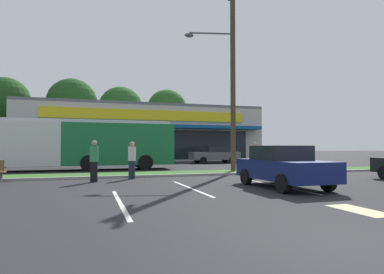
% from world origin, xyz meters
% --- Properties ---
extents(grass_median, '(56.00, 2.20, 0.12)m').
position_xyz_m(grass_median, '(0.00, 14.00, 0.06)').
color(grass_median, '#386B28').
rests_on(grass_median, ground_plane).
extents(curb_lip, '(56.00, 0.24, 0.12)m').
position_xyz_m(curb_lip, '(0.00, 12.78, 0.06)').
color(curb_lip, '#99968C').
rests_on(curb_lip, ground_plane).
extents(parking_stripe_0, '(0.12, 4.80, 0.01)m').
position_xyz_m(parking_stripe_0, '(-3.13, 5.54, 0.00)').
color(parking_stripe_0, silver).
rests_on(parking_stripe_0, ground_plane).
extents(parking_stripe_1, '(0.12, 4.80, 0.01)m').
position_xyz_m(parking_stripe_1, '(-0.39, 7.98, 0.00)').
color(parking_stripe_1, silver).
rests_on(parking_stripe_1, ground_plane).
extents(parking_stripe_2, '(0.12, 4.80, 0.01)m').
position_xyz_m(parking_stripe_2, '(3.05, 7.53, 0.00)').
color(parking_stripe_2, silver).
rests_on(parking_stripe_2, ground_plane).
extents(lot_arrow, '(0.70, 1.60, 0.01)m').
position_xyz_m(lot_arrow, '(2.19, 2.77, 0.00)').
color(lot_arrow, beige).
rests_on(lot_arrow, ground_plane).
extents(storefront_building, '(26.32, 11.58, 6.21)m').
position_xyz_m(storefront_building, '(1.92, 35.12, 3.11)').
color(storefront_building, '#BCB7AD').
rests_on(storefront_building, ground_plane).
extents(tree_left, '(6.32, 6.32, 10.78)m').
position_xyz_m(tree_left, '(-14.67, 45.03, 7.60)').
color(tree_left, '#473323').
rests_on(tree_left, ground_plane).
extents(tree_mid_left, '(6.77, 6.77, 10.90)m').
position_xyz_m(tree_mid_left, '(-6.28, 43.90, 7.50)').
color(tree_mid_left, '#473323').
rests_on(tree_mid_left, ground_plane).
extents(tree_mid, '(6.62, 6.62, 10.59)m').
position_xyz_m(tree_mid, '(0.46, 46.33, 7.27)').
color(tree_mid, '#473323').
rests_on(tree_mid, ground_plane).
extents(tree_mid_right, '(6.26, 6.26, 10.50)m').
position_xyz_m(tree_mid_right, '(7.52, 46.10, 7.35)').
color(tree_mid_right, '#473323').
rests_on(tree_mid_right, ground_plane).
extents(utility_pole, '(3.16, 2.37, 11.45)m').
position_xyz_m(utility_pole, '(4.02, 14.17, 6.08)').
color(utility_pole, '#4C3826').
rests_on(utility_pole, ground_plane).
extents(city_bus, '(12.99, 2.68, 3.25)m').
position_xyz_m(city_bus, '(-4.96, 19.11, 1.77)').
color(city_bus, '#196638').
rests_on(city_bus, ground_plane).
extents(car_2, '(4.63, 1.97, 1.54)m').
position_xyz_m(car_2, '(7.44, 25.51, 0.79)').
color(car_2, '#515459').
rests_on(car_2, ground_plane).
extents(car_3, '(1.97, 4.21, 1.55)m').
position_xyz_m(car_3, '(2.93, 7.10, 0.79)').
color(car_3, navy).
rests_on(car_3, ground_plane).
extents(pedestrian_near_bench, '(0.36, 0.36, 1.80)m').
position_xyz_m(pedestrian_near_bench, '(-3.74, 11.22, 0.90)').
color(pedestrian_near_bench, black).
rests_on(pedestrian_near_bench, ground_plane).
extents(pedestrian_by_pole, '(0.36, 0.36, 1.76)m').
position_xyz_m(pedestrian_by_pole, '(-2.01, 12.16, 0.89)').
color(pedestrian_by_pole, '#1E2338').
rests_on(pedestrian_by_pole, ground_plane).
extents(pedestrian_mid, '(0.35, 0.35, 1.74)m').
position_xyz_m(pedestrian_mid, '(4.09, 11.37, 0.87)').
color(pedestrian_mid, '#1E2338').
rests_on(pedestrian_mid, ground_plane).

